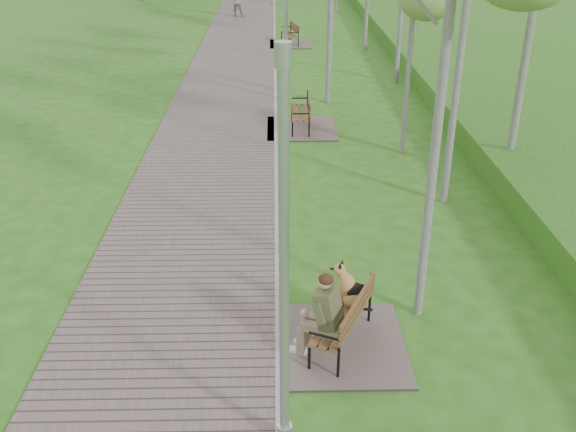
# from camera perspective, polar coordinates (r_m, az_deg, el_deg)

# --- Properties ---
(ground) EXTENTS (120.00, 120.00, 0.00)m
(ground) POSITION_cam_1_polar(r_m,az_deg,el_deg) (11.42, -0.92, -6.12)
(ground) COLOR #2A6216
(ground) RESTS_ON ground
(walkway) EXTENTS (3.50, 67.00, 0.04)m
(walkway) POSITION_cam_1_polar(r_m,az_deg,el_deg) (31.78, -4.44, 15.14)
(walkway) COLOR #6A5955
(walkway) RESTS_ON ground
(kerb) EXTENTS (0.10, 67.00, 0.05)m
(kerb) POSITION_cam_1_polar(r_m,az_deg,el_deg) (31.73, -1.17, 15.20)
(kerb) COLOR #999993
(kerb) RESTS_ON ground
(embankment) EXTENTS (14.00, 70.00, 1.60)m
(embankment) POSITION_cam_1_polar(r_m,az_deg,el_deg) (32.57, 21.13, 13.76)
(embankment) COLOR #508D30
(embankment) RESTS_ON ground
(bench_main) EXTENTS (1.89, 2.10, 1.65)m
(bench_main) POSITION_cam_1_polar(r_m,az_deg,el_deg) (9.72, 4.49, -9.38)
(bench_main) COLOR #6A5955
(bench_main) RESTS_ON ground
(bench_second) EXTENTS (2.03, 2.25, 1.24)m
(bench_second) POSITION_cam_1_polar(r_m,az_deg,el_deg) (19.16, 1.10, 8.39)
(bench_second) COLOR #6A5955
(bench_second) RESTS_ON ground
(bench_third) EXTENTS (1.93, 2.14, 1.18)m
(bench_third) POSITION_cam_1_polar(r_m,az_deg,el_deg) (31.23, 0.16, 15.39)
(bench_third) COLOR #6A5955
(bench_third) RESTS_ON ground
(lamp_post_near) EXTENTS (0.19, 0.19, 4.96)m
(lamp_post_near) POSITION_cam_1_polar(r_m,az_deg,el_deg) (7.07, -0.35, -6.26)
(lamp_post_near) COLOR #A4A6AC
(lamp_post_near) RESTS_ON ground
(lamp_post_second) EXTENTS (0.21, 0.21, 5.39)m
(lamp_post_second) POSITION_cam_1_polar(r_m,az_deg,el_deg) (21.52, -0.18, 16.65)
(lamp_post_second) COLOR #A4A6AC
(lamp_post_second) RESTS_ON ground
(pedestrian_far) EXTENTS (0.90, 0.70, 1.85)m
(pedestrian_far) POSITION_cam_1_polar(r_m,az_deg,el_deg) (39.12, -4.62, 18.57)
(pedestrian_far) COLOR gray
(pedestrian_far) RESTS_ON ground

